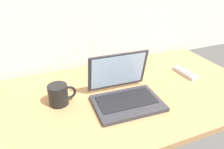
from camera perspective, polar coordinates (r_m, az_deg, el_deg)
The scene contains 4 objects.
desk at distance 1.08m, azimuth -1.86°, elevation -6.68°, with size 1.60×0.76×0.03m.
laptop at distance 1.04m, azimuth 3.18°, elevation -4.48°, with size 0.32×0.28×0.21m.
coffee_mug at distance 1.04m, azimuth -13.71°, elevation -5.13°, with size 0.13×0.09×0.10m.
remote_control_near at distance 1.35m, azimuth 18.58°, elevation 0.45°, with size 0.05×0.16×0.02m.
Camera 1 is at (-0.31, -0.84, 0.63)m, focal length 34.99 mm.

